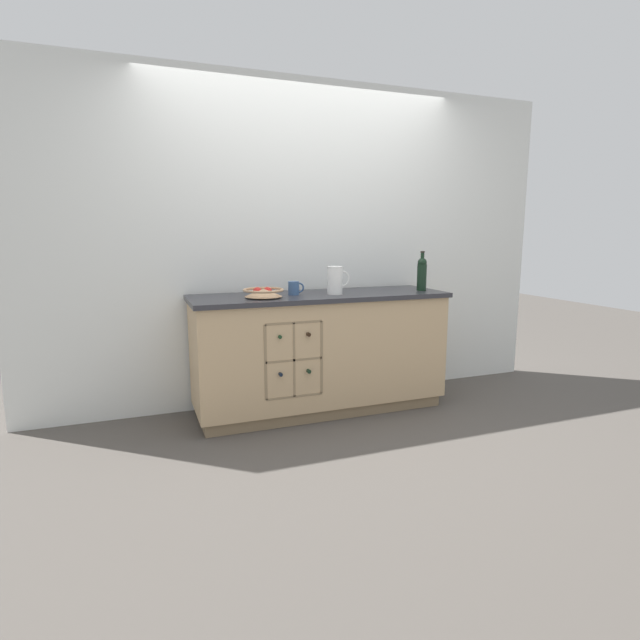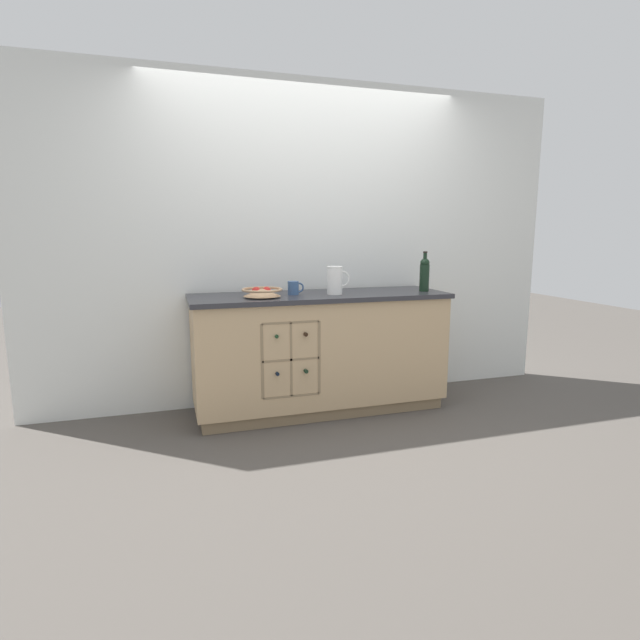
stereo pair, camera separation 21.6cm
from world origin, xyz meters
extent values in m
plane|color=#4C4742|center=(0.00, 0.00, 0.00)|extent=(14.00, 14.00, 0.00)
cube|color=silver|center=(0.00, 0.36, 1.27)|extent=(4.40, 0.06, 2.55)
cube|color=#8B7354|center=(0.00, 0.00, 0.04)|extent=(1.85, 0.51, 0.09)
cube|color=tan|center=(0.00, 0.00, 0.48)|extent=(1.91, 0.57, 0.79)
cube|color=#2D2D33|center=(0.00, 0.00, 0.90)|extent=(1.95, 0.61, 0.03)
cube|color=#8B7354|center=(-0.30, -0.19, 0.49)|extent=(0.41, 0.01, 0.53)
cube|color=#8B7354|center=(-0.51, -0.24, 0.49)|extent=(0.02, 0.10, 0.53)
cube|color=#8B7354|center=(-0.10, -0.24, 0.49)|extent=(0.02, 0.10, 0.53)
cube|color=#8B7354|center=(-0.30, -0.24, 0.23)|extent=(0.41, 0.10, 0.02)
cube|color=#8B7354|center=(-0.30, -0.24, 0.49)|extent=(0.41, 0.10, 0.02)
cube|color=#8B7354|center=(-0.30, -0.24, 0.76)|extent=(0.41, 0.10, 0.02)
cube|color=#8B7354|center=(-0.30, -0.24, 0.49)|extent=(0.02, 0.10, 0.53)
cylinder|color=black|center=(-0.40, -0.12, 0.40)|extent=(0.07, 0.20, 0.07)
cylinder|color=black|center=(-0.40, -0.27, 0.40)|extent=(0.03, 0.09, 0.03)
cylinder|color=black|center=(-0.20, -0.12, 0.41)|extent=(0.08, 0.21, 0.08)
cylinder|color=black|center=(-0.20, -0.27, 0.41)|extent=(0.03, 0.09, 0.03)
cylinder|color=#19381E|center=(-0.40, -0.12, 0.67)|extent=(0.07, 0.20, 0.07)
cylinder|color=#19381E|center=(-0.40, -0.26, 0.67)|extent=(0.03, 0.09, 0.03)
cylinder|color=black|center=(-0.20, -0.12, 0.67)|extent=(0.07, 0.21, 0.07)
cylinder|color=black|center=(-0.20, -0.27, 0.67)|extent=(0.03, 0.09, 0.03)
cylinder|color=tan|center=(-0.46, -0.08, 0.92)|extent=(0.13, 0.13, 0.01)
cone|color=tan|center=(-0.46, -0.08, 0.95)|extent=(0.27, 0.27, 0.05)
torus|color=tan|center=(-0.46, -0.08, 0.97)|extent=(0.29, 0.29, 0.02)
sphere|color=red|center=(-0.49, -0.05, 0.95)|extent=(0.07, 0.07, 0.07)
sphere|color=red|center=(-0.42, -0.04, 0.95)|extent=(0.06, 0.06, 0.06)
cylinder|color=white|center=(0.09, -0.07, 1.02)|extent=(0.11, 0.11, 0.21)
torus|color=white|center=(0.09, -0.07, 1.12)|extent=(0.12, 0.12, 0.01)
torus|color=white|center=(0.15, -0.07, 1.03)|extent=(0.12, 0.01, 0.12)
cylinder|color=#385684|center=(-0.21, 0.01, 0.96)|extent=(0.08, 0.08, 0.10)
torus|color=#385684|center=(-0.16, 0.01, 0.97)|extent=(0.08, 0.01, 0.08)
cylinder|color=black|center=(0.83, -0.08, 1.02)|extent=(0.08, 0.08, 0.21)
sphere|color=black|center=(0.83, -0.08, 1.14)|extent=(0.07, 0.07, 0.07)
cylinder|color=black|center=(0.83, -0.08, 1.17)|extent=(0.03, 0.03, 0.09)
cylinder|color=black|center=(0.83, -0.08, 1.22)|extent=(0.03, 0.03, 0.01)
camera|label=1|loc=(-1.32, -3.50, 1.37)|focal=28.00mm
camera|label=2|loc=(-1.12, -3.57, 1.37)|focal=28.00mm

